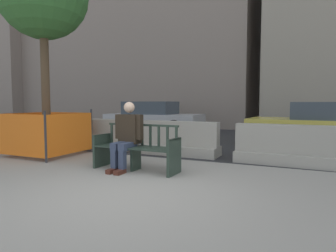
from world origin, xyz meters
name	(u,v)px	position (x,y,z in m)	size (l,w,h in m)	color
ground_plane	(121,192)	(0.00, 0.00, 0.00)	(200.00, 200.00, 0.00)	gray
street_asphalt	(239,134)	(0.00, 8.70, 0.00)	(120.00, 12.00, 0.01)	#28282B
street_bench	(136,150)	(-0.52, 1.34, 0.40)	(1.71, 0.60, 0.88)	#28382D
seated_person	(127,134)	(-0.69, 1.29, 0.69)	(0.58, 0.73, 1.31)	#2D2319
jersey_barrier_centre	(179,141)	(-0.42, 3.25, 0.34)	(2.01, 0.70, 0.84)	#9E998E
jersey_barrier_left	(100,137)	(-2.85, 3.27, 0.34)	(2.01, 0.72, 0.84)	#9E998E
jersey_barrier_right	(284,148)	(2.03, 3.12, 0.34)	(2.03, 0.76, 0.84)	#9E998E
construction_fence	(47,132)	(-3.43, 1.90, 0.57)	(1.59, 1.59, 1.13)	#2D2D33
car_taxi_near	(321,125)	(2.87, 6.20, 0.66)	(4.08, 2.00, 1.32)	#DBC64C
car_sedan_mid	(153,117)	(-3.50, 7.83, 0.68)	(4.11, 1.98, 1.35)	#B7B7BC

